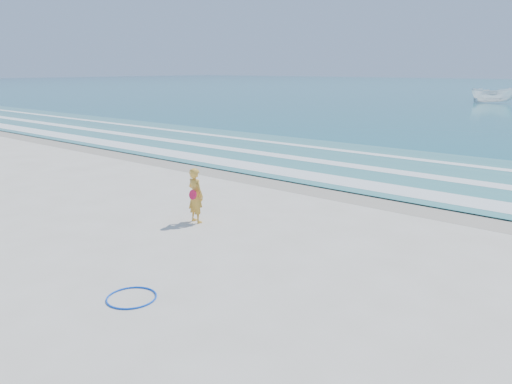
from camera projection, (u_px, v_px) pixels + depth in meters
The scene contains 9 objects.
ground at pixel (120, 268), 10.71m from camera, with size 400.00×400.00×0.00m, color silver.
wet_sand at pixel (337, 191), 17.41m from camera, with size 400.00×2.40×0.00m, color #B2A893.
shallow at pixel (399, 168), 21.12m from camera, with size 400.00×10.00×0.01m, color #59B7AD.
foam_near at pixel (356, 183), 18.36m from camera, with size 400.00×1.40×0.01m, color white.
foam_mid at pixel (390, 171), 20.52m from camera, with size 400.00×0.90×0.01m, color white.
foam_far at pixel (422, 160), 22.98m from camera, with size 400.00×0.60×0.01m, color white.
hoop at pixel (132, 298), 9.31m from camera, with size 0.94×0.94×0.03m, color blue.
boat at pixel (493, 95), 59.72m from camera, with size 1.84×4.89×1.89m, color white.
woman at pixel (196, 195), 13.74m from camera, with size 0.60×0.44×1.54m.
Camera 1 is at (8.66, -5.79, 4.19)m, focal length 35.00 mm.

